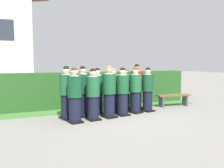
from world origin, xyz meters
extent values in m
plane|color=gray|center=(0.00, 0.00, 0.00)|extent=(60.00, 60.00, 0.00)
cylinder|color=black|center=(-1.45, -0.29, 0.38)|extent=(0.36, 0.36, 0.76)
cube|color=black|center=(-1.45, -0.29, 0.03)|extent=(0.45, 0.52, 0.05)
cylinder|color=#144728|center=(-1.45, -0.29, 1.07)|extent=(0.43, 0.43, 0.63)
cylinder|color=white|center=(-1.45, -0.29, 1.39)|extent=(0.27, 0.27, 0.03)
cube|color=gold|center=(-1.48, -0.09, 1.20)|extent=(0.04, 0.02, 0.28)
sphere|color=beige|center=(-1.45, -0.29, 1.51)|extent=(0.21, 0.21, 0.21)
sphere|color=#472D19|center=(-1.45, -0.29, 1.55)|extent=(0.20, 0.20, 0.20)
cube|color=white|center=(-1.49, -0.02, 0.98)|extent=(0.15, 0.03, 0.20)
cylinder|color=black|center=(-0.85, -0.20, 0.37)|extent=(0.35, 0.35, 0.74)
cube|color=black|center=(-0.85, -0.20, 0.03)|extent=(0.43, 0.50, 0.05)
cylinder|color=#1E5B33|center=(-0.85, -0.20, 1.04)|extent=(0.42, 0.42, 0.61)
cylinder|color=white|center=(-0.85, -0.20, 1.35)|extent=(0.26, 0.26, 0.03)
cube|color=gold|center=(-0.88, 0.00, 1.16)|extent=(0.04, 0.02, 0.27)
sphere|color=beige|center=(-0.85, -0.20, 1.47)|extent=(0.21, 0.21, 0.21)
sphere|color=black|center=(-0.85, -0.20, 1.51)|extent=(0.19, 0.19, 0.19)
cube|color=white|center=(-0.89, 0.07, 0.95)|extent=(0.15, 0.03, 0.20)
cylinder|color=black|center=(-0.26, -0.08, 0.39)|extent=(0.37, 0.37, 0.77)
cube|color=black|center=(-0.26, -0.08, 0.03)|extent=(0.49, 0.56, 0.05)
cylinder|color=#19512D|center=(-0.26, -0.08, 1.10)|extent=(0.44, 0.44, 0.64)
cylinder|color=white|center=(-0.26, -0.08, 1.42)|extent=(0.27, 0.27, 0.03)
cube|color=#236038|center=(-0.31, 0.12, 1.22)|extent=(0.04, 0.02, 0.28)
sphere|color=tan|center=(-0.26, -0.08, 1.54)|extent=(0.22, 0.22, 0.22)
sphere|color=olive|center=(-0.26, -0.08, 1.58)|extent=(0.20, 0.20, 0.20)
cube|color=white|center=(-0.33, 0.19, 1.00)|extent=(0.15, 0.04, 0.20)
cylinder|color=black|center=(0.28, 0.04, 0.37)|extent=(0.36, 0.36, 0.75)
cube|color=black|center=(0.28, 0.04, 0.03)|extent=(0.43, 0.51, 0.05)
cylinder|color=#19512D|center=(0.28, 0.04, 1.05)|extent=(0.42, 0.42, 0.62)
cylinder|color=white|center=(0.28, 0.04, 1.37)|extent=(0.26, 0.26, 0.03)
cube|color=#236038|center=(0.25, 0.23, 1.18)|extent=(0.04, 0.02, 0.27)
sphere|color=beige|center=(0.28, 0.04, 1.49)|extent=(0.21, 0.21, 0.21)
sphere|color=black|center=(0.28, 0.04, 1.52)|extent=(0.19, 0.19, 0.19)
cube|color=white|center=(0.24, 0.30, 0.96)|extent=(0.15, 0.03, 0.20)
cylinder|color=black|center=(0.86, 0.20, 0.37)|extent=(0.36, 0.36, 0.75)
cube|color=black|center=(0.86, 0.20, 0.03)|extent=(0.48, 0.55, 0.05)
cylinder|color=#1E5B33|center=(0.86, 0.20, 1.06)|extent=(0.42, 0.42, 0.62)
cylinder|color=white|center=(0.86, 0.20, 1.37)|extent=(0.26, 0.26, 0.03)
cube|color=navy|center=(0.81, 0.40, 1.18)|extent=(0.04, 0.02, 0.27)
sphere|color=beige|center=(0.86, 0.20, 1.49)|extent=(0.21, 0.21, 0.21)
sphere|color=#472D19|center=(0.86, 0.20, 1.53)|extent=(0.19, 0.19, 0.19)
cube|color=white|center=(0.79, 0.47, 0.96)|extent=(0.15, 0.05, 0.20)
cylinder|color=black|center=(1.40, 0.27, 0.37)|extent=(0.35, 0.35, 0.74)
cube|color=black|center=(1.40, 0.27, 0.03)|extent=(0.47, 0.54, 0.05)
cylinder|color=#144728|center=(1.40, 0.27, 1.05)|extent=(0.42, 0.42, 0.61)
cylinder|color=white|center=(1.40, 0.27, 1.36)|extent=(0.26, 0.26, 0.03)
cube|color=gold|center=(1.36, 0.46, 1.17)|extent=(0.04, 0.02, 0.27)
sphere|color=beige|center=(1.40, 0.27, 1.48)|extent=(0.21, 0.21, 0.21)
sphere|color=black|center=(1.40, 0.27, 1.51)|extent=(0.19, 0.19, 0.19)
cylinder|color=black|center=(-1.57, 0.26, 0.39)|extent=(0.37, 0.37, 0.77)
cube|color=black|center=(-1.57, 0.26, 0.03)|extent=(0.49, 0.56, 0.05)
cylinder|color=#1E5B33|center=(-1.57, 0.26, 1.09)|extent=(0.44, 0.44, 0.64)
cylinder|color=white|center=(-1.57, 0.26, 1.42)|extent=(0.27, 0.27, 0.03)
cube|color=navy|center=(-1.62, 0.46, 1.22)|extent=(0.04, 0.02, 0.28)
sphere|color=beige|center=(-1.57, 0.26, 1.54)|extent=(0.22, 0.22, 0.22)
sphere|color=black|center=(-1.57, 0.26, 1.58)|extent=(0.20, 0.20, 0.20)
cube|color=white|center=(-1.63, 0.53, 1.00)|extent=(0.15, 0.04, 0.20)
cylinder|color=black|center=(-1.00, 0.38, 0.38)|extent=(0.37, 0.37, 0.77)
cube|color=black|center=(-1.00, 0.38, 0.03)|extent=(0.46, 0.53, 0.05)
cylinder|color=#144728|center=(-1.00, 0.38, 1.09)|extent=(0.43, 0.43, 0.63)
cylinder|color=white|center=(-1.00, 0.38, 1.41)|extent=(0.27, 0.27, 0.03)
cube|color=navy|center=(-1.04, 0.58, 1.21)|extent=(0.04, 0.02, 0.28)
sphere|color=beige|center=(-1.00, 0.38, 1.53)|extent=(0.22, 0.22, 0.22)
sphere|color=black|center=(-1.00, 0.38, 1.57)|extent=(0.20, 0.20, 0.20)
cube|color=white|center=(-1.05, 0.65, 0.99)|extent=(0.15, 0.03, 0.20)
cylinder|color=black|center=(-0.44, 0.51, 0.37)|extent=(0.35, 0.35, 0.74)
cube|color=black|center=(-0.44, 0.51, 0.03)|extent=(0.46, 0.53, 0.05)
cylinder|color=#19512D|center=(-0.44, 0.51, 1.04)|extent=(0.42, 0.42, 0.61)
cylinder|color=white|center=(-0.44, 0.51, 1.35)|extent=(0.26, 0.26, 0.03)
cube|color=#236038|center=(-0.49, 0.71, 1.16)|extent=(0.04, 0.02, 0.27)
sphere|color=beige|center=(-0.44, 0.51, 1.47)|extent=(0.21, 0.21, 0.21)
sphere|color=black|center=(-0.44, 0.51, 1.51)|extent=(0.19, 0.19, 0.19)
cylinder|color=black|center=(0.20, 0.61, 0.36)|extent=(0.35, 0.35, 0.73)
cube|color=black|center=(0.20, 0.61, 0.03)|extent=(0.45, 0.52, 0.05)
cylinder|color=#144728|center=(0.20, 0.61, 1.03)|extent=(0.41, 0.41, 0.60)
cylinder|color=white|center=(0.20, 0.61, 1.33)|extent=(0.25, 0.25, 0.03)
cube|color=gold|center=(0.16, 0.80, 1.15)|extent=(0.04, 0.02, 0.26)
sphere|color=beige|center=(0.20, 0.61, 1.45)|extent=(0.21, 0.21, 0.21)
sphere|color=olive|center=(0.20, 0.61, 1.49)|extent=(0.19, 0.19, 0.19)
cylinder|color=black|center=(0.71, 0.76, 0.36)|extent=(0.34, 0.34, 0.72)
cube|color=black|center=(0.71, 0.76, 0.03)|extent=(0.46, 0.52, 0.05)
cylinder|color=#144728|center=(0.71, 0.76, 1.01)|extent=(0.41, 0.41, 0.59)
cylinder|color=white|center=(0.71, 0.76, 1.32)|extent=(0.25, 0.25, 0.03)
cube|color=gold|center=(0.66, 0.95, 1.13)|extent=(0.04, 0.02, 0.26)
sphere|color=beige|center=(0.71, 0.76, 1.43)|extent=(0.20, 0.20, 0.20)
sphere|color=#472D19|center=(0.71, 0.76, 1.47)|extent=(0.19, 0.19, 0.19)
cylinder|color=black|center=(1.29, 0.88, 0.40)|extent=(0.38, 0.38, 0.79)
cube|color=black|center=(1.29, 0.88, 0.03)|extent=(0.47, 0.55, 0.05)
cylinder|color=#AD191E|center=(1.29, 0.88, 1.12)|extent=(0.45, 0.45, 0.66)
cylinder|color=white|center=(1.29, 0.88, 1.46)|extent=(0.28, 0.28, 0.03)
cube|color=navy|center=(1.26, 1.09, 1.25)|extent=(0.04, 0.02, 0.29)
sphere|color=tan|center=(1.29, 0.88, 1.58)|extent=(0.22, 0.22, 0.22)
sphere|color=black|center=(1.29, 0.88, 1.62)|extent=(0.21, 0.21, 0.21)
cube|color=#285623|center=(0.00, 2.16, 0.69)|extent=(8.38, 0.70, 1.39)
cube|color=#2D3842|center=(-3.32, 7.23, 3.55)|extent=(0.90, 0.04, 1.10)
cube|color=brown|center=(2.90, 0.69, 0.45)|extent=(1.43, 0.50, 0.06)
cube|color=#4C4C51|center=(2.35, 0.74, 0.21)|extent=(0.11, 0.33, 0.42)
cube|color=#4C4C51|center=(3.44, 0.63, 0.21)|extent=(0.11, 0.33, 0.42)
cube|color=#477A38|center=(0.00, 1.36, 0.00)|extent=(8.38, 0.90, 0.01)
camera|label=1|loc=(-3.23, -7.20, 1.80)|focal=38.53mm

